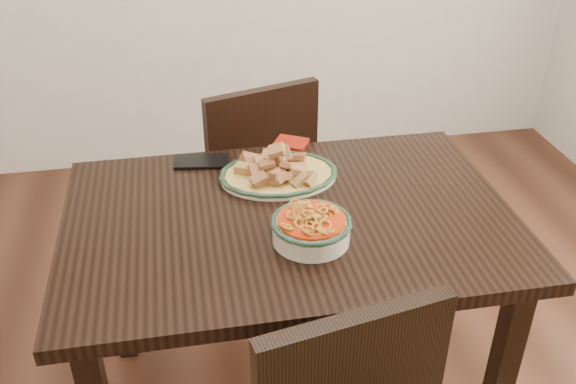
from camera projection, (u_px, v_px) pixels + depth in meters
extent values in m
cube|color=black|center=(289.00, 220.00, 1.77)|extent=(1.23, 0.82, 0.04)
cube|color=black|center=(500.00, 378.00, 1.77)|extent=(0.06, 0.06, 0.71)
cube|color=black|center=(116.00, 275.00, 2.16)|extent=(0.06, 0.06, 0.71)
cube|color=black|center=(417.00, 241.00, 2.32)|extent=(0.06, 0.06, 0.71)
cube|color=black|center=(244.00, 181.00, 2.54)|extent=(0.52, 0.52, 0.04)
cube|color=black|center=(265.00, 199.00, 2.85)|extent=(0.04, 0.04, 0.41)
cube|color=black|center=(192.00, 218.00, 2.71)|extent=(0.04, 0.04, 0.41)
cube|color=black|center=(301.00, 238.00, 2.59)|extent=(0.04, 0.04, 0.41)
cube|color=black|center=(223.00, 262.00, 2.46)|extent=(0.04, 0.04, 0.41)
cube|color=black|center=(263.00, 147.00, 2.27)|extent=(0.41, 0.16, 0.44)
ellipsoid|color=beige|center=(279.00, 176.00, 1.92)|extent=(0.35, 0.26, 0.02)
ellipsoid|color=gold|center=(279.00, 174.00, 1.92)|extent=(0.33, 0.25, 0.01)
torus|color=#17341D|center=(279.00, 173.00, 1.92)|extent=(0.27, 0.27, 0.01)
cylinder|color=beige|center=(311.00, 230.00, 1.64)|extent=(0.20, 0.20, 0.06)
torus|color=#163220|center=(311.00, 222.00, 1.63)|extent=(0.21, 0.21, 0.02)
cylinder|color=#B22A08|center=(311.00, 220.00, 1.62)|extent=(0.18, 0.18, 0.01)
cube|color=black|center=(202.00, 161.00, 2.00)|extent=(0.18, 0.11, 0.01)
cube|color=#991A0B|center=(291.00, 143.00, 2.11)|extent=(0.13, 0.12, 0.01)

